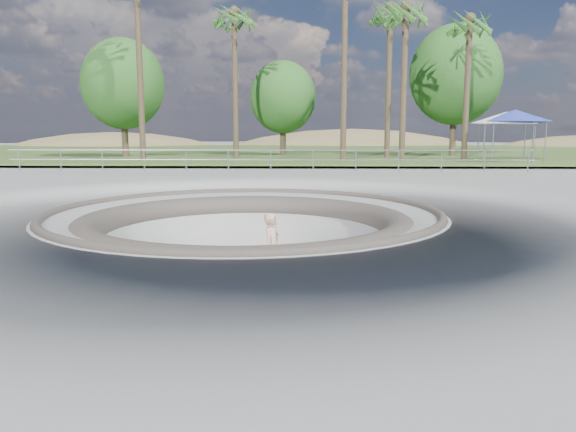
# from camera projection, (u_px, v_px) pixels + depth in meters

# --- Properties ---
(ground) EXTENTS (180.00, 180.00, 0.00)m
(ground) POSITION_uv_depth(u_px,v_px,m) (245.00, 212.00, 14.63)
(ground) COLOR gray
(ground) RESTS_ON ground
(skate_bowl) EXTENTS (14.00, 14.00, 4.10)m
(skate_bowl) POSITION_uv_depth(u_px,v_px,m) (246.00, 280.00, 14.91)
(skate_bowl) COLOR gray
(skate_bowl) RESTS_ON ground
(grass_strip) EXTENTS (180.00, 36.00, 0.12)m
(grass_strip) POSITION_uv_depth(u_px,v_px,m) (285.00, 152.00, 48.19)
(grass_strip) COLOR #3A5220
(grass_strip) RESTS_ON ground
(distant_hills) EXTENTS (103.20, 45.00, 28.60)m
(distant_hills) POSITION_uv_depth(u_px,v_px,m) (320.00, 201.00, 72.09)
(distant_hills) COLOR brown
(distant_hills) RESTS_ON ground
(safety_railing) EXTENTS (25.00, 0.06, 1.03)m
(safety_railing) POSITION_uv_depth(u_px,v_px,m) (271.00, 160.00, 26.38)
(safety_railing) COLOR gray
(safety_railing) RESTS_ON ground
(skateboard) EXTENTS (0.77, 0.41, 0.08)m
(skateboard) POSITION_uv_depth(u_px,v_px,m) (273.00, 282.00, 14.79)
(skateboard) COLOR olive
(skateboard) RESTS_ON ground
(skater) EXTENTS (0.65, 0.77, 1.80)m
(skater) POSITION_uv_depth(u_px,v_px,m) (272.00, 248.00, 14.65)
(skater) COLOR #DEB08F
(skater) RESTS_ON skateboard
(canopy_white) EXTENTS (5.60, 5.60, 2.87)m
(canopy_white) POSITION_uv_depth(u_px,v_px,m) (506.00, 118.00, 32.76)
(canopy_white) COLOR gray
(canopy_white) RESTS_ON ground
(canopy_blue) EXTENTS (5.86, 5.86, 2.99)m
(canopy_blue) POSITION_uv_depth(u_px,v_px,m) (515.00, 116.00, 32.62)
(canopy_blue) COLOR gray
(canopy_blue) RESTS_ON ground
(palm_b) EXTENTS (2.60, 2.60, 10.06)m
(palm_b) POSITION_uv_depth(u_px,v_px,m) (234.00, 21.00, 35.26)
(palm_b) COLOR brown
(palm_b) RESTS_ON ground
(palm_d) EXTENTS (2.60, 2.60, 10.43)m
(palm_d) POSITION_uv_depth(u_px,v_px,m) (390.00, 17.00, 35.71)
(palm_d) COLOR brown
(palm_d) RESTS_ON ground
(palm_e) EXTENTS (2.60, 2.60, 9.70)m
(palm_e) POSITION_uv_depth(u_px,v_px,m) (406.00, 17.00, 32.17)
(palm_e) COLOR brown
(palm_e) RESTS_ON ground
(palm_f) EXTENTS (2.60, 2.60, 9.37)m
(palm_f) POSITION_uv_depth(u_px,v_px,m) (470.00, 27.00, 33.83)
(palm_f) COLOR brown
(palm_f) RESTS_ON ground
(bushy_tree_left) EXTENTS (5.56, 5.05, 8.02)m
(bushy_tree_left) POSITION_uv_depth(u_px,v_px,m) (123.00, 84.00, 37.66)
(bushy_tree_left) COLOR brown
(bushy_tree_left) RESTS_ON ground
(bushy_tree_mid) EXTENTS (4.75, 4.31, 6.85)m
(bushy_tree_mid) POSITION_uv_depth(u_px,v_px,m) (283.00, 97.00, 40.40)
(bushy_tree_mid) COLOR brown
(bushy_tree_mid) RESTS_ON ground
(bushy_tree_right) EXTENTS (6.40, 5.82, 9.23)m
(bushy_tree_right) POSITION_uv_depth(u_px,v_px,m) (455.00, 75.00, 39.21)
(bushy_tree_right) COLOR brown
(bushy_tree_right) RESTS_ON ground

